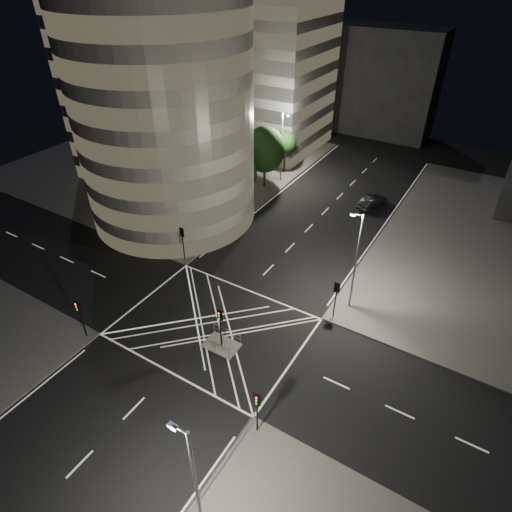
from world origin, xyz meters
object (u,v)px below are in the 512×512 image
Objects in this scene: traffic_signal_fl at (182,238)px; street_lamp_left_near at (205,195)px; street_lamp_right_near at (195,484)px; traffic_signal_island at (220,321)px; central_island at (222,345)px; street_lamp_left_far at (282,145)px; traffic_signal_fr at (336,293)px; traffic_signal_nr at (257,406)px; sedan at (372,202)px; traffic_signal_nl at (79,312)px; street_lamp_right_far at (356,259)px.

street_lamp_left_near reaches higher than traffic_signal_fl.
traffic_signal_island is at bearing 120.75° from street_lamp_right_near.
traffic_signal_island is 0.40× the size of street_lamp_right_near.
traffic_signal_island is at bearing 0.00° from central_island.
traffic_signal_fr is at bearing -51.83° from street_lamp_left_far.
traffic_signal_nr is at bearing -37.93° from traffic_signal_island.
sedan is at bearing 50.62° from street_lamp_left_near.
traffic_signal_nr is at bearing -37.93° from central_island.
sedan is (14.21, 17.31, -4.76)m from street_lamp_left_near.
street_lamp_left_far is (-18.24, 23.20, 2.63)m from traffic_signal_fr.
traffic_signal_nl is at bearing 158.45° from street_lamp_right_near.
traffic_signal_fr is (17.60, 0.00, 0.00)m from traffic_signal_fl.
traffic_signal_island is at bearing 102.28° from sedan.
traffic_signal_fl reaches higher than sedan.
traffic_signal_fr is at bearing 37.69° from traffic_signal_nl.
traffic_signal_island is at bearing -37.54° from traffic_signal_fl.
street_lamp_left_near reaches higher than traffic_signal_nr.
central_island is at bearing 120.75° from street_lamp_right_near.
central_island is at bearing 26.14° from traffic_signal_nl.
traffic_signal_fr is at bearing -106.11° from street_lamp_right_far.
traffic_signal_island is at bearing 26.14° from traffic_signal_nl.
central_island is 0.75× the size of traffic_signal_fr.
central_island is 13.91m from traffic_signal_fl.
street_lamp_left_far is at bearing 14.64° from sedan.
street_lamp_left_near reaches higher than traffic_signal_fr.
street_lamp_left_far reaches higher than traffic_signal_fl.
traffic_signal_nl is 12.03m from traffic_signal_island.
street_lamp_left_near is (-18.24, 5.20, 2.63)m from traffic_signal_fr.
central_island is at bearing 142.07° from traffic_signal_nr.
traffic_signal_island reaches higher than central_island.
traffic_signal_nl and traffic_signal_nr have the same top height.
traffic_signal_fl is at bearing -88.43° from street_lamp_left_far.
traffic_signal_fr is 0.85× the size of sedan.
street_lamp_right_near is at bearing 113.56° from sedan.
street_lamp_left_near is at bearing 134.13° from traffic_signal_nr.
street_lamp_left_far is 2.12× the size of sedan.
street_lamp_left_near is at bearing 96.97° from traffic_signal_fl.
street_lamp_right_near is (7.44, -12.50, 2.63)m from traffic_signal_island.
traffic_signal_nl is at bearing -153.86° from central_island.
traffic_signal_island is (10.80, 5.30, 0.00)m from traffic_signal_nl.
central_island is at bearing -70.05° from street_lamp_left_far.
traffic_signal_nl is 0.40× the size of street_lamp_left_near.
traffic_signal_nr reaches higher than central_island.
street_lamp_right_far reaches higher than central_island.
traffic_signal_fr is 20.97m from street_lamp_right_near.
street_lamp_right_near reaches higher than sedan.
central_island is 0.75× the size of traffic_signal_nl.
traffic_signal_fl is at bearing 142.46° from central_island.
traffic_signal_fr is at bearing 0.00° from traffic_signal_fl.
traffic_signal_fl is 13.60m from traffic_signal_nl.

